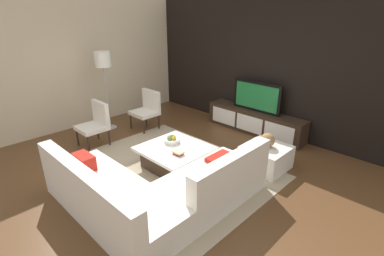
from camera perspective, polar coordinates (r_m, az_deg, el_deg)
ground_plane at (r=4.90m, az=-3.45°, el=-8.60°), size 14.00×14.00×0.00m
feature_wall_back at (r=6.43m, az=14.67°, el=11.58°), size 6.40×0.12×2.80m
side_wall_left at (r=7.11m, az=-20.53°, el=11.87°), size 0.12×5.20×2.80m
area_rug at (r=4.97m, az=-4.24°, el=-8.13°), size 3.32×2.51×0.01m
media_console at (r=6.48m, az=12.33°, el=1.28°), size 2.28×0.43×0.50m
television at (r=6.31m, az=12.75°, el=6.11°), size 1.13×0.06×0.64m
sectional_couch at (r=3.97m, az=-7.74°, el=-12.24°), size 2.28×2.39×0.80m
coffee_table at (r=4.93m, az=-3.43°, el=-5.75°), size 1.07×1.03×0.38m
accent_chair_near at (r=5.98m, az=-18.60°, el=1.26°), size 0.54×0.52×0.87m
floor_lamp at (r=6.53m, az=-17.24°, el=12.14°), size 0.35×0.35×1.73m
ottoman at (r=5.07m, az=14.44°, el=-5.64°), size 0.70×0.70×0.40m
fruit_bowl at (r=5.01m, az=-4.05°, el=-2.34°), size 0.28×0.28×0.13m
accent_chair_far at (r=6.58m, az=-8.86°, el=4.08°), size 0.57×0.51×0.87m
decorative_ball at (r=4.93m, az=14.79°, el=-2.34°), size 0.24×0.24×0.24m
book_stack at (r=4.61m, az=-2.77°, el=-4.90°), size 0.19×0.13×0.06m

